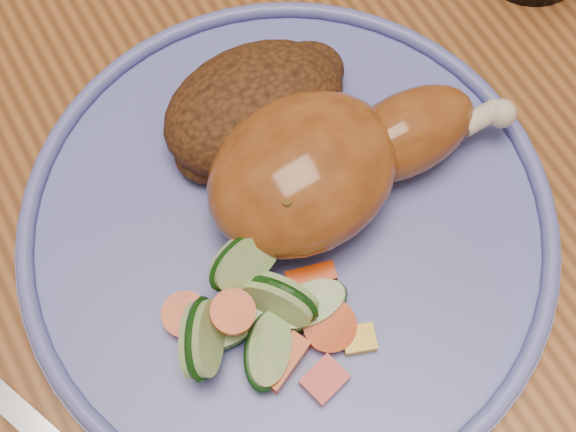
% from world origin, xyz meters
% --- Properties ---
extents(ground, '(4.00, 4.00, 0.00)m').
position_xyz_m(ground, '(0.00, 0.00, 0.00)').
color(ground, brown).
rests_on(ground, ground).
extents(dining_table, '(0.90, 1.40, 0.75)m').
position_xyz_m(dining_table, '(0.00, 0.00, 0.67)').
color(dining_table, brown).
rests_on(dining_table, ground).
extents(plate, '(0.31, 0.31, 0.01)m').
position_xyz_m(plate, '(-0.02, -0.07, 0.76)').
color(plate, '#5860B5').
rests_on(plate, dining_table).
extents(plate_rim, '(0.31, 0.31, 0.01)m').
position_xyz_m(plate_rim, '(-0.02, -0.07, 0.77)').
color(plate_rim, '#5860B5').
rests_on(plate_rim, plate).
extents(chicken_leg, '(0.19, 0.10, 0.06)m').
position_xyz_m(chicken_leg, '(0.01, -0.06, 0.79)').
color(chicken_leg, '#944E1F').
rests_on(chicken_leg, plate).
extents(rice_pilaf, '(0.12, 0.08, 0.05)m').
position_xyz_m(rice_pilaf, '(-0.01, -0.01, 0.78)').
color(rice_pilaf, '#4B2912').
rests_on(rice_pilaf, plate).
extents(vegetable_pile, '(0.11, 0.10, 0.05)m').
position_xyz_m(vegetable_pile, '(-0.07, -0.12, 0.78)').
color(vegetable_pile, '#A50A05').
rests_on(vegetable_pile, plate).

